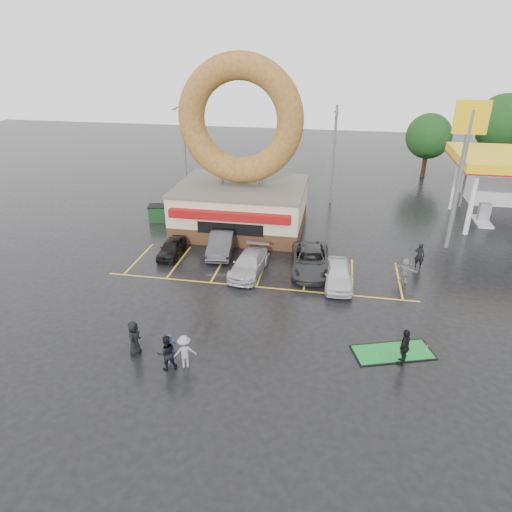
% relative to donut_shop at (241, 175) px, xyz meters
% --- Properties ---
extents(ground, '(120.00, 120.00, 0.00)m').
position_rel_donut_shop_xyz_m(ground, '(3.00, -12.97, -4.46)').
color(ground, black).
rests_on(ground, ground).
extents(donut_shop, '(10.20, 8.70, 13.50)m').
position_rel_donut_shop_xyz_m(donut_shop, '(0.00, 0.00, 0.00)').
color(donut_shop, '#472B19').
rests_on(donut_shop, ground).
extents(shell_sign, '(2.20, 0.36, 10.60)m').
position_rel_donut_shop_xyz_m(shell_sign, '(16.00, -0.97, 2.91)').
color(shell_sign, slate).
rests_on(shell_sign, ground).
extents(streetlight_left, '(0.40, 2.21, 9.00)m').
position_rel_donut_shop_xyz_m(streetlight_left, '(-7.00, 6.95, 0.32)').
color(streetlight_left, slate).
rests_on(streetlight_left, ground).
extents(streetlight_mid, '(0.40, 2.21, 9.00)m').
position_rel_donut_shop_xyz_m(streetlight_mid, '(7.00, 7.95, 0.32)').
color(streetlight_mid, slate).
rests_on(streetlight_mid, ground).
extents(streetlight_right, '(0.40, 2.21, 9.00)m').
position_rel_donut_shop_xyz_m(streetlight_right, '(19.00, 8.95, 0.32)').
color(streetlight_right, slate).
rests_on(streetlight_right, ground).
extents(tree_far_c, '(6.30, 6.30, 9.00)m').
position_rel_donut_shop_xyz_m(tree_far_c, '(25.00, 21.03, 1.37)').
color(tree_far_c, '#332114').
rests_on(tree_far_c, ground).
extents(tree_far_d, '(4.90, 4.90, 7.00)m').
position_rel_donut_shop_xyz_m(tree_far_d, '(17.00, 19.03, 0.07)').
color(tree_far_d, '#332114').
rests_on(tree_far_d, ground).
extents(car_black, '(1.55, 3.63, 1.22)m').
position_rel_donut_shop_xyz_m(car_black, '(-3.84, -6.10, -3.85)').
color(car_black, black).
rests_on(car_black, ground).
extents(car_dgrey, '(2.17, 4.95, 1.58)m').
position_rel_donut_shop_xyz_m(car_dgrey, '(-0.40, -4.97, -3.67)').
color(car_dgrey, '#333336').
rests_on(car_dgrey, ground).
extents(car_silver, '(2.35, 4.85, 1.36)m').
position_rel_donut_shop_xyz_m(car_silver, '(2.18, -7.77, -3.78)').
color(car_silver, '#B3B3B8').
rests_on(car_silver, ground).
extents(car_grey, '(3.04, 5.67, 1.51)m').
position_rel_donut_shop_xyz_m(car_grey, '(6.19, -6.66, -3.71)').
color(car_grey, '#2E2F31').
rests_on(car_grey, ground).
extents(car_white, '(1.98, 4.37, 1.45)m').
position_rel_donut_shop_xyz_m(car_white, '(8.07, -8.33, -3.74)').
color(car_white, silver).
rests_on(car_white, ground).
extents(person_blue, '(0.68, 0.62, 1.56)m').
position_rel_donut_shop_xyz_m(person_blue, '(0.34, -17.64, -3.69)').
color(person_blue, navy).
rests_on(person_blue, ground).
extents(person_blackjkt, '(1.13, 1.06, 1.84)m').
position_rel_donut_shop_xyz_m(person_blackjkt, '(0.31, -18.13, -3.54)').
color(person_blackjkt, black).
rests_on(person_blackjkt, ground).
extents(person_hoodie, '(1.27, 1.03, 1.72)m').
position_rel_donut_shop_xyz_m(person_hoodie, '(1.09, -17.83, -3.61)').
color(person_hoodie, gray).
rests_on(person_hoodie, ground).
extents(person_bystander, '(0.65, 0.94, 1.83)m').
position_rel_donut_shop_xyz_m(person_bystander, '(-1.69, -17.30, -3.55)').
color(person_bystander, black).
rests_on(person_bystander, ground).
extents(person_cameraman, '(0.88, 1.23, 1.93)m').
position_rel_donut_shop_xyz_m(person_cameraman, '(11.33, -15.69, -3.50)').
color(person_cameraman, black).
rests_on(person_cameraman, ground).
extents(person_walker_near, '(1.54, 1.28, 1.66)m').
position_rel_donut_shop_xyz_m(person_walker_near, '(12.24, -7.17, -3.64)').
color(person_walker_near, gray).
rests_on(person_walker_near, ground).
extents(person_walker_far, '(0.78, 0.67, 1.80)m').
position_rel_donut_shop_xyz_m(person_walker_far, '(13.44, -4.84, -3.57)').
color(person_walker_far, black).
rests_on(person_walker_far, ground).
extents(dumpster, '(2.02, 1.57, 1.30)m').
position_rel_donut_shop_xyz_m(dumpster, '(-7.25, 0.41, -3.81)').
color(dumpster, '#163A1C').
rests_on(dumpster, ground).
extents(putting_green, '(4.32, 2.89, 0.50)m').
position_rel_donut_shop_xyz_m(putting_green, '(10.95, -14.94, -4.43)').
color(putting_green, black).
rests_on(putting_green, ground).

